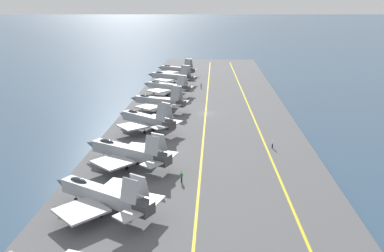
# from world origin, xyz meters

# --- Properties ---
(ground_plane) EXTENTS (2000.00, 2000.00, 0.00)m
(ground_plane) POSITION_xyz_m (0.00, 0.00, 0.00)
(ground_plane) COLOR #334C66
(carrier_deck) EXTENTS (199.40, 40.88, 0.40)m
(carrier_deck) POSITION_xyz_m (0.00, 0.00, 0.20)
(carrier_deck) COLOR #565659
(carrier_deck) RESTS_ON ground
(deck_stripe_foul_line) EXTENTS (179.41, 5.00, 0.01)m
(deck_stripe_foul_line) POSITION_xyz_m (0.00, -11.24, 0.40)
(deck_stripe_foul_line) COLOR yellow
(deck_stripe_foul_line) RESTS_ON carrier_deck
(deck_stripe_centerline) EXTENTS (179.46, 0.36, 0.01)m
(deck_stripe_centerline) POSITION_xyz_m (0.00, 0.00, 0.40)
(deck_stripe_centerline) COLOR yellow
(deck_stripe_centerline) RESTS_ON carrier_deck
(parked_jet_second) EXTENTS (13.25, 16.11, 6.13)m
(parked_jet_second) POSITION_xyz_m (-49.49, 12.15, 2.76)
(parked_jet_second) COLOR #A8AAAF
(parked_jet_second) RESTS_ON carrier_deck
(parked_jet_third) EXTENTS (13.12, 16.90, 6.40)m
(parked_jet_third) POSITION_xyz_m (-34.21, 12.13, 2.92)
(parked_jet_third) COLOR #9EA3A8
(parked_jet_third) RESTS_ON carrier_deck
(parked_jet_fourth) EXTENTS (13.40, 15.02, 6.88)m
(parked_jet_fourth) POSITION_xyz_m (-15.27, 12.12, 3.01)
(parked_jet_fourth) COLOR #93999E
(parked_jet_fourth) RESTS_ON carrier_deck
(parked_jet_fifth) EXTENTS (13.57, 15.59, 6.72)m
(parked_jet_fifth) POSITION_xyz_m (1.62, 11.82, 2.93)
(parked_jet_fifth) COLOR #93999E
(parked_jet_fifth) RESTS_ON carrier_deck
(parked_jet_sixth) EXTENTS (13.77, 15.65, 6.24)m
(parked_jet_sixth) POSITION_xyz_m (19.85, 11.76, 2.98)
(parked_jet_sixth) COLOR #9EA3A8
(parked_jet_sixth) RESTS_ON carrier_deck
(parked_jet_seventh) EXTENTS (12.63, 17.04, 6.62)m
(parked_jet_seventh) POSITION_xyz_m (36.54, 12.57, 2.99)
(parked_jet_seventh) COLOR #93999E
(parked_jet_seventh) RESTS_ON carrier_deck
(parked_jet_eighth) EXTENTS (13.99, 15.66, 6.56)m
(parked_jet_eighth) POSITION_xyz_m (53.06, 12.10, 2.85)
(parked_jet_eighth) COLOR gray
(parked_jet_eighth) RESTS_ON carrier_deck
(crew_purple_vest) EXTENTS (0.44, 0.36, 1.72)m
(crew_purple_vest) POSITION_xyz_m (30.00, 2.12, 1.35)
(crew_purple_vest) COLOR #232328
(crew_purple_vest) RESTS_ON carrier_deck
(crew_white_vest) EXTENTS (0.43, 0.34, 1.75)m
(crew_white_vest) POSITION_xyz_m (-24.16, -12.92, 1.36)
(crew_white_vest) COLOR #232328
(crew_white_vest) RESTS_ON carrier_deck
(crew_green_vest) EXTENTS (0.41, 0.46, 1.81)m
(crew_green_vest) POSITION_xyz_m (-40.08, 2.66, 1.39)
(crew_green_vest) COLOR #232328
(crew_green_vest) RESTS_ON carrier_deck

